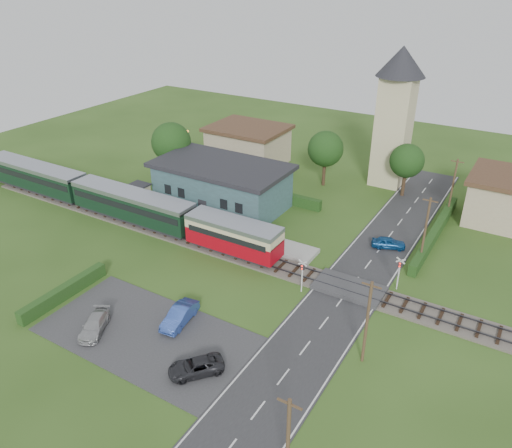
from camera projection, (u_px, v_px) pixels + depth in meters
The scene contains 32 objects.
ground at pixel (243, 269), 47.98m from camera, with size 120.00×120.00×0.00m, color #2D4C19.
railway_track at pixel (254, 259), 49.45m from camera, with size 76.00×3.20×0.49m.
road at pixel (340, 301), 43.39m from camera, with size 6.00×70.00×0.05m, color #28282B.
car_park at pixel (147, 334), 39.53m from camera, with size 17.00×9.00×0.08m, color #333335.
crossing_deck at pixel (349, 288), 44.82m from camera, with size 6.20×3.40×0.45m, color #333335.
platform at pixel (193, 222), 56.40m from camera, with size 30.00×3.00×0.45m, color gray.
equipment_hut at pixel (139, 194), 59.36m from camera, with size 2.30×2.30×2.55m.
station_building at pixel (222, 184), 59.66m from camera, with size 16.00×9.00×5.30m.
train at pixel (112, 199), 57.26m from camera, with size 43.20×2.90×3.40m.
church_tower at pixel (396, 107), 62.24m from camera, with size 6.00×6.00×17.60m.
house_west at pixel (248, 145), 72.54m from camera, with size 10.80×8.80×5.50m.
house_east at pixel (509, 199), 55.77m from camera, with size 8.80×8.80×5.50m.
hedge_carpark at pixel (64, 292), 43.62m from camera, with size 0.80×9.00×1.20m, color #193814.
hedge_roadside at pixel (435, 232), 53.36m from camera, with size 0.80×18.00×1.20m, color #193814.
hedge_station at pixel (242, 187), 64.03m from camera, with size 22.00×0.80×1.30m, color #193814.
tree_a at pixel (171, 142), 65.28m from camera, with size 5.20×5.20×8.00m.
tree_b at pixel (326, 149), 64.05m from camera, with size 4.60×4.60×7.34m.
tree_c at pixel (407, 161), 61.16m from camera, with size 4.20×4.20×6.78m.
utility_pole_a at pixel (288, 446), 26.13m from camera, with size 1.40×0.22×7.00m.
utility_pole_b at pixel (367, 322), 35.25m from camera, with size 1.40×0.22×7.00m.
utility_pole_c at pixel (425, 230), 47.40m from camera, with size 1.40×0.22×7.00m.
utility_pole_d at pixel (452, 187), 56.52m from camera, with size 1.40×0.22×7.00m.
crossing_signal_near at pixel (302, 271), 43.75m from camera, with size 0.84×0.28×3.28m.
crossing_signal_far at pixel (399, 269), 44.10m from camera, with size 0.84×0.28×3.28m.
streetlamp_west at pixel (189, 144), 71.83m from camera, with size 0.30×0.30×5.15m.
streetlamp_east at pixel (476, 181), 59.76m from camera, with size 0.30×0.30×5.15m.
car_on_road at pixel (389, 243), 51.29m from camera, with size 1.38×3.44×1.17m, color navy.
car_park_blue at pixel (180, 315), 40.45m from camera, with size 1.45×4.16×1.37m, color #2B4698.
car_park_silver at pixel (94, 325), 39.57m from camera, with size 1.60×3.95×1.15m, color #A6A6A7.
car_park_dark at pixel (196, 367), 35.48m from camera, with size 1.84×3.98×1.11m, color #27272B.
pedestrian_near at pixel (238, 229), 52.66m from camera, with size 0.55×0.36×1.52m, color gray.
pedestrian_far at pixel (156, 206), 57.42m from camera, with size 0.91×0.71×1.87m, color gray.
Camera 1 is at (21.95, -34.10, 26.05)m, focal length 35.00 mm.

